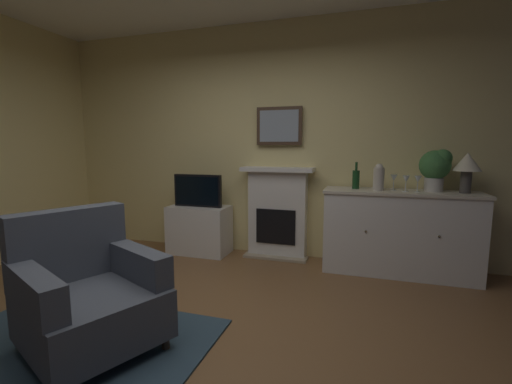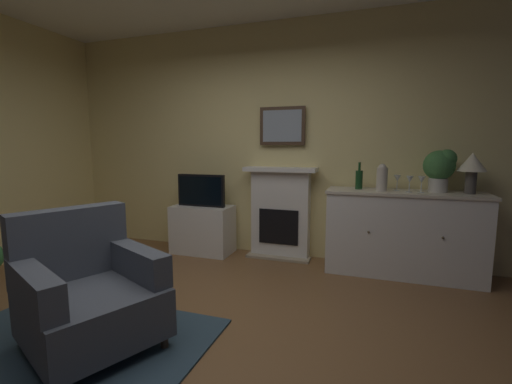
{
  "view_description": "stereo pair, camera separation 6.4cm",
  "coord_description": "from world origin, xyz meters",
  "px_view_note": "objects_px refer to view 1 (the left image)",
  "views": [
    {
      "loc": [
        1.14,
        -1.97,
        1.36
      ],
      "look_at": [
        0.35,
        0.55,
        1.0
      ],
      "focal_mm": 24.22,
      "sensor_mm": 36.0,
      "label": 1
    },
    {
      "loc": [
        1.2,
        -1.95,
        1.36
      ],
      "look_at": [
        0.35,
        0.55,
        1.0
      ],
      "focal_mm": 24.22,
      "sensor_mm": 36.0,
      "label": 2
    }
  ],
  "objects_px": {
    "sideboard_cabinet": "(399,232)",
    "table_lamp": "(467,165)",
    "tv_cabinet": "(199,230)",
    "armchair": "(87,294)",
    "wine_glass_right": "(418,180)",
    "wine_bottle": "(356,179)",
    "wine_glass_left": "(394,179)",
    "framed_picture": "(279,126)",
    "vase_decorative": "(379,177)",
    "tv_set": "(198,191)",
    "fireplace_unit": "(277,212)",
    "potted_plant_small": "(436,166)",
    "wine_glass_center": "(406,180)"
  },
  "relations": [
    {
      "from": "table_lamp",
      "to": "wine_bottle",
      "type": "distance_m",
      "value": 1.06
    },
    {
      "from": "framed_picture",
      "to": "wine_bottle",
      "type": "height_order",
      "value": "framed_picture"
    },
    {
      "from": "sideboard_cabinet",
      "to": "wine_glass_right",
      "type": "height_order",
      "value": "wine_glass_right"
    },
    {
      "from": "fireplace_unit",
      "to": "tv_cabinet",
      "type": "relative_size",
      "value": 1.47
    },
    {
      "from": "framed_picture",
      "to": "armchair",
      "type": "xyz_separation_m",
      "value": [
        -0.73,
        -2.32,
        -1.2
      ]
    },
    {
      "from": "tv_cabinet",
      "to": "armchair",
      "type": "distance_m",
      "value": 2.13
    },
    {
      "from": "wine_glass_right",
      "to": "wine_bottle",
      "type": "bearing_deg",
      "value": 171.92
    },
    {
      "from": "vase_decorative",
      "to": "armchair",
      "type": "distance_m",
      "value": 2.85
    },
    {
      "from": "tv_set",
      "to": "armchair",
      "type": "distance_m",
      "value": 2.15
    },
    {
      "from": "wine_bottle",
      "to": "vase_decorative",
      "type": "height_order",
      "value": "wine_bottle"
    },
    {
      "from": "fireplace_unit",
      "to": "tv_set",
      "type": "xyz_separation_m",
      "value": [
        -0.98,
        -0.19,
        0.25
      ]
    },
    {
      "from": "tv_cabinet",
      "to": "tv_set",
      "type": "xyz_separation_m",
      "value": [
        -0.0,
        -0.02,
        0.5
      ]
    },
    {
      "from": "fireplace_unit",
      "to": "sideboard_cabinet",
      "type": "bearing_deg",
      "value": -7.4
    },
    {
      "from": "wine_glass_center",
      "to": "wine_glass_right",
      "type": "distance_m",
      "value": 0.11
    },
    {
      "from": "sideboard_cabinet",
      "to": "wine_bottle",
      "type": "relative_size",
      "value": 5.38
    },
    {
      "from": "framed_picture",
      "to": "sideboard_cabinet",
      "type": "bearing_deg",
      "value": -9.26
    },
    {
      "from": "table_lamp",
      "to": "wine_bottle",
      "type": "height_order",
      "value": "table_lamp"
    },
    {
      "from": "fireplace_unit",
      "to": "potted_plant_small",
      "type": "relative_size",
      "value": 2.56
    },
    {
      "from": "wine_glass_center",
      "to": "armchair",
      "type": "distance_m",
      "value": 3.02
    },
    {
      "from": "tv_cabinet",
      "to": "potted_plant_small",
      "type": "relative_size",
      "value": 1.74
    },
    {
      "from": "fireplace_unit",
      "to": "armchair",
      "type": "bearing_deg",
      "value": -107.73
    },
    {
      "from": "framed_picture",
      "to": "armchair",
      "type": "bearing_deg",
      "value": -107.41
    },
    {
      "from": "sideboard_cabinet",
      "to": "table_lamp",
      "type": "bearing_deg",
      "value": 0.0
    },
    {
      "from": "wine_glass_left",
      "to": "potted_plant_small",
      "type": "bearing_deg",
      "value": 1.43
    },
    {
      "from": "vase_decorative",
      "to": "armchair",
      "type": "xyz_separation_m",
      "value": [
        -1.86,
        -2.05,
        -0.65
      ]
    },
    {
      "from": "fireplace_unit",
      "to": "potted_plant_small",
      "type": "xyz_separation_m",
      "value": [
        1.68,
        -0.13,
        0.6
      ]
    },
    {
      "from": "framed_picture",
      "to": "wine_glass_right",
      "type": "height_order",
      "value": "framed_picture"
    },
    {
      "from": "wine_glass_right",
      "to": "tv_set",
      "type": "distance_m",
      "value": 2.49
    },
    {
      "from": "wine_glass_center",
      "to": "wine_glass_right",
      "type": "height_order",
      "value": "same"
    },
    {
      "from": "wine_glass_center",
      "to": "armchair",
      "type": "height_order",
      "value": "wine_glass_center"
    },
    {
      "from": "table_lamp",
      "to": "tv_set",
      "type": "height_order",
      "value": "table_lamp"
    },
    {
      "from": "vase_decorative",
      "to": "tv_set",
      "type": "xyz_separation_m",
      "value": [
        -2.11,
        0.04,
        -0.23
      ]
    },
    {
      "from": "framed_picture",
      "to": "tv_cabinet",
      "type": "height_order",
      "value": "framed_picture"
    },
    {
      "from": "wine_glass_right",
      "to": "tv_cabinet",
      "type": "xyz_separation_m",
      "value": [
        -2.48,
        0.06,
        -0.71
      ]
    },
    {
      "from": "tv_set",
      "to": "table_lamp",
      "type": "bearing_deg",
      "value": 0.16
    },
    {
      "from": "wine_glass_left",
      "to": "tv_cabinet",
      "type": "distance_m",
      "value": 2.37
    },
    {
      "from": "wine_bottle",
      "to": "vase_decorative",
      "type": "distance_m",
      "value": 0.25
    },
    {
      "from": "tv_cabinet",
      "to": "armchair",
      "type": "height_order",
      "value": "armchair"
    },
    {
      "from": "tv_cabinet",
      "to": "vase_decorative",
      "type": "bearing_deg",
      "value": -1.76
    },
    {
      "from": "wine_glass_right",
      "to": "armchair",
      "type": "relative_size",
      "value": 0.16
    },
    {
      "from": "table_lamp",
      "to": "vase_decorative",
      "type": "bearing_deg",
      "value": -176.47
    },
    {
      "from": "fireplace_unit",
      "to": "armchair",
      "type": "height_order",
      "value": "fireplace_unit"
    },
    {
      "from": "sideboard_cabinet",
      "to": "vase_decorative",
      "type": "xyz_separation_m",
      "value": [
        -0.23,
        -0.05,
        0.58
      ]
    },
    {
      "from": "wine_bottle",
      "to": "wine_glass_left",
      "type": "height_order",
      "value": "wine_bottle"
    },
    {
      "from": "armchair",
      "to": "framed_picture",
      "type": "bearing_deg",
      "value": 72.59
    },
    {
      "from": "fireplace_unit",
      "to": "wine_bottle",
      "type": "xyz_separation_m",
      "value": [
        0.91,
        -0.14,
        0.45
      ]
    },
    {
      "from": "vase_decorative",
      "to": "potted_plant_small",
      "type": "bearing_deg",
      "value": 9.92
    },
    {
      "from": "vase_decorative",
      "to": "table_lamp",
      "type": "bearing_deg",
      "value": 3.53
    },
    {
      "from": "wine_glass_center",
      "to": "potted_plant_small",
      "type": "distance_m",
      "value": 0.33
    },
    {
      "from": "sideboard_cabinet",
      "to": "potted_plant_small",
      "type": "distance_m",
      "value": 0.77
    }
  ]
}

